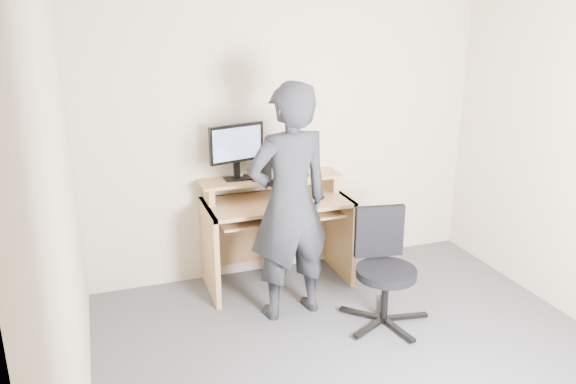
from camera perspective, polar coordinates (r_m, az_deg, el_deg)
ground at (r=3.86m, az=9.01°, el=-17.88°), size 3.50×3.50×0.00m
back_wall at (r=4.84m, az=-0.01°, el=6.10°), size 3.50×0.02×2.50m
desk at (r=4.78m, az=-1.40°, el=-2.86°), size 1.20×0.60×0.91m
monitor at (r=4.60m, az=-5.23°, el=4.60°), size 0.48×0.16×0.46m
external_drive at (r=4.70m, az=-2.35°, el=2.72°), size 0.08×0.13×0.20m
travel_mug at (r=4.78m, az=0.61°, el=2.99°), size 0.11×0.11×0.20m
smartphone at (r=4.80m, az=1.70°, el=1.88°), size 0.10×0.14×0.01m
charger at (r=4.60m, az=-3.32°, el=1.29°), size 0.05×0.04×0.03m
headphones at (r=4.75m, az=-3.97°, el=1.68°), size 0.19×0.19×0.06m
keyboard at (r=4.56m, az=-1.70°, el=-2.30°), size 0.49×0.30×0.03m
mouse at (r=4.65m, az=3.16°, el=-0.57°), size 0.11×0.08×0.04m
office_chair at (r=4.25m, az=9.68°, el=-7.16°), size 0.67×0.66×0.84m
person at (r=4.12m, az=0.13°, el=-1.18°), size 0.70×0.51×1.79m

